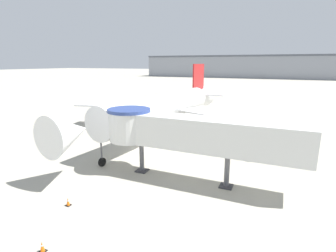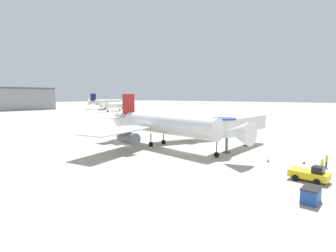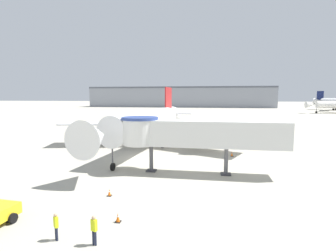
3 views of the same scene
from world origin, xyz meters
The scene contains 12 objects.
ground_plane centered at (0.00, 0.00, 0.00)m, with size 800.00×800.00×0.00m, color #A8A393.
main_airplane centered at (-0.12, 5.52, 4.31)m, with size 33.08×33.22×10.23m.
jet_bridge centered at (7.34, -6.05, 4.47)m, with size 17.98×4.09×6.15m.
pushback_tug_yellow centered at (-4.65, -20.72, 0.80)m, with size 2.67×4.24×1.86m.
service_container_blue centered at (-11.42, -22.23, 0.71)m, with size 2.37×1.47×1.41m.
traffic_cone_apron_front centered at (3.45, -18.27, 0.30)m, with size 0.38×0.38×0.63m.
traffic_cone_near_nose centered at (1.10, -13.92, 0.29)m, with size 0.37×0.37×0.61m.
traffic_cone_starboard_wing centered at (12.60, 3.04, 0.34)m, with size 0.43×0.43×0.72m.
ground_crew_marshaller centered at (0.65, -21.00, 0.96)m, with size 0.37×0.34×1.67m.
ground_crew_wing_walker centered at (3.08, -21.11, 1.02)m, with size 0.39×0.30×1.76m.
background_jet_gold_tail centered at (71.66, 106.72, 4.26)m, with size 28.91×32.55×9.65m.
background_jet_navy_tail centered at (85.28, 137.47, 5.11)m, with size 26.45×26.37×11.71m.
Camera 2 is at (-37.69, -27.21, 9.76)m, focal length 28.00 mm.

